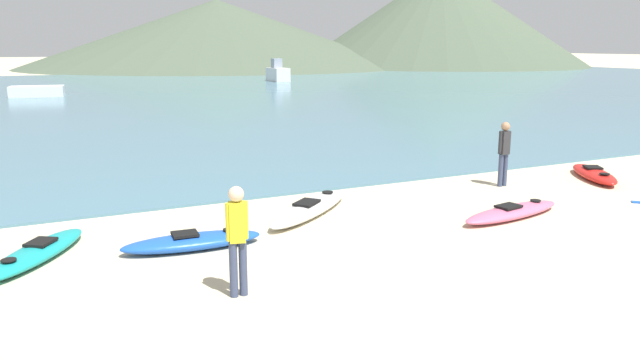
{
  "coord_description": "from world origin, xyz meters",
  "views": [
    {
      "loc": [
        -7.47,
        -3.93,
        3.82
      ],
      "look_at": [
        -0.72,
        9.66,
        0.5
      ],
      "focal_mm": 35.0,
      "sensor_mm": 36.0,
      "label": 1
    }
  ],
  "objects_px": {
    "kayak_on_sand_4": "(192,241)",
    "person_near_waterline": "(504,150)",
    "kayak_on_sand_3": "(512,212)",
    "moored_boat_0": "(278,73)",
    "kayak_on_sand_1": "(37,252)",
    "kayak_on_sand_2": "(310,208)",
    "person_near_foreground": "(237,234)",
    "moored_boat_2": "(37,91)",
    "kayak_on_sand_0": "(594,174)"
  },
  "relations": [
    {
      "from": "kayak_on_sand_2",
      "to": "kayak_on_sand_3",
      "type": "xyz_separation_m",
      "value": [
        3.94,
        -2.29,
        -0.02
      ]
    },
    {
      "from": "kayak_on_sand_4",
      "to": "moored_boat_0",
      "type": "bearing_deg",
      "value": 65.62
    },
    {
      "from": "kayak_on_sand_1",
      "to": "kayak_on_sand_2",
      "type": "distance_m",
      "value": 5.79
    },
    {
      "from": "person_near_waterline",
      "to": "moored_boat_2",
      "type": "relative_size",
      "value": 0.45
    },
    {
      "from": "kayak_on_sand_4",
      "to": "person_near_waterline",
      "type": "xyz_separation_m",
      "value": [
        9.04,
        1.5,
        0.87
      ]
    },
    {
      "from": "moored_boat_0",
      "to": "kayak_on_sand_2",
      "type": "bearing_deg",
      "value": -111.8
    },
    {
      "from": "moored_boat_0",
      "to": "person_near_waterline",
      "type": "bearing_deg",
      "value": -105.42
    },
    {
      "from": "kayak_on_sand_3",
      "to": "moored_boat_0",
      "type": "bearing_deg",
      "value": 73.18
    },
    {
      "from": "moored_boat_2",
      "to": "kayak_on_sand_3",
      "type": "bearing_deg",
      "value": -78.68
    },
    {
      "from": "kayak_on_sand_0",
      "to": "kayak_on_sand_3",
      "type": "relative_size",
      "value": 0.88
    },
    {
      "from": "kayak_on_sand_2",
      "to": "kayak_on_sand_3",
      "type": "distance_m",
      "value": 4.56
    },
    {
      "from": "kayak_on_sand_2",
      "to": "person_near_foreground",
      "type": "height_order",
      "value": "person_near_foreground"
    },
    {
      "from": "moored_boat_2",
      "to": "kayak_on_sand_2",
      "type": "bearing_deg",
      "value": -83.84
    },
    {
      "from": "kayak_on_sand_0",
      "to": "moored_boat_2",
      "type": "relative_size",
      "value": 0.7
    },
    {
      "from": "person_near_foreground",
      "to": "moored_boat_2",
      "type": "xyz_separation_m",
      "value": [
        -1.04,
        41.56,
        -0.56
      ]
    },
    {
      "from": "kayak_on_sand_1",
      "to": "moored_boat_0",
      "type": "height_order",
      "value": "moored_boat_0"
    },
    {
      "from": "kayak_on_sand_0",
      "to": "person_near_foreground",
      "type": "xyz_separation_m",
      "value": [
        -11.99,
        -3.55,
        0.84
      ]
    },
    {
      "from": "kayak_on_sand_2",
      "to": "moored_boat_0",
      "type": "bearing_deg",
      "value": 68.2
    },
    {
      "from": "moored_boat_0",
      "to": "moored_boat_2",
      "type": "relative_size",
      "value": 0.78
    },
    {
      "from": "kayak_on_sand_2",
      "to": "kayak_on_sand_1",
      "type": "bearing_deg",
      "value": -174.23
    },
    {
      "from": "kayak_on_sand_3",
      "to": "kayak_on_sand_2",
      "type": "bearing_deg",
      "value": 149.91
    },
    {
      "from": "kayak_on_sand_3",
      "to": "kayak_on_sand_4",
      "type": "bearing_deg",
      "value": 171.6
    },
    {
      "from": "kayak_on_sand_4",
      "to": "moored_boat_0",
      "type": "xyz_separation_m",
      "value": [
        22.03,
        48.63,
        0.71
      ]
    },
    {
      "from": "kayak_on_sand_0",
      "to": "kayak_on_sand_3",
      "type": "xyz_separation_m",
      "value": [
        -5.02,
        -2.05,
        -0.02
      ]
    },
    {
      "from": "kayak_on_sand_0",
      "to": "moored_boat_0",
      "type": "distance_m",
      "value": 48.66
    },
    {
      "from": "kayak_on_sand_0",
      "to": "moored_boat_2",
      "type": "distance_m",
      "value": 40.18
    },
    {
      "from": "kayak_on_sand_3",
      "to": "moored_boat_2",
      "type": "bearing_deg",
      "value": 101.32
    },
    {
      "from": "kayak_on_sand_0",
      "to": "kayak_on_sand_2",
      "type": "bearing_deg",
      "value": 178.47
    },
    {
      "from": "kayak_on_sand_0",
      "to": "person_near_waterline",
      "type": "height_order",
      "value": "person_near_waterline"
    },
    {
      "from": "kayak_on_sand_2",
      "to": "kayak_on_sand_4",
      "type": "bearing_deg",
      "value": -157.94
    },
    {
      "from": "kayak_on_sand_4",
      "to": "moored_boat_0",
      "type": "height_order",
      "value": "moored_boat_0"
    },
    {
      "from": "moored_boat_0",
      "to": "moored_boat_2",
      "type": "xyz_separation_m",
      "value": [
        -23.03,
        -9.61,
        -0.42
      ]
    },
    {
      "from": "kayak_on_sand_2",
      "to": "moored_boat_2",
      "type": "distance_m",
      "value": 37.99
    },
    {
      "from": "kayak_on_sand_0",
      "to": "kayak_on_sand_1",
      "type": "distance_m",
      "value": 14.72
    },
    {
      "from": "kayak_on_sand_2",
      "to": "kayak_on_sand_0",
      "type": "bearing_deg",
      "value": -1.53
    },
    {
      "from": "kayak_on_sand_0",
      "to": "person_near_waterline",
      "type": "bearing_deg",
      "value": 170.74
    },
    {
      "from": "kayak_on_sand_0",
      "to": "kayak_on_sand_4",
      "type": "relative_size",
      "value": 1.01
    },
    {
      "from": "kayak_on_sand_1",
      "to": "kayak_on_sand_2",
      "type": "bearing_deg",
      "value": 5.77
    },
    {
      "from": "kayak_on_sand_2",
      "to": "kayak_on_sand_3",
      "type": "bearing_deg",
      "value": -30.09
    },
    {
      "from": "kayak_on_sand_1",
      "to": "kayak_on_sand_3",
      "type": "distance_m",
      "value": 9.85
    },
    {
      "from": "kayak_on_sand_1",
      "to": "moored_boat_2",
      "type": "height_order",
      "value": "moored_boat_2"
    },
    {
      "from": "kayak_on_sand_0",
      "to": "kayak_on_sand_1",
      "type": "height_order",
      "value": "kayak_on_sand_0"
    },
    {
      "from": "moored_boat_0",
      "to": "kayak_on_sand_0",
      "type": "bearing_deg",
      "value": -101.85
    },
    {
      "from": "kayak_on_sand_4",
      "to": "person_near_foreground",
      "type": "height_order",
      "value": "person_near_foreground"
    },
    {
      "from": "kayak_on_sand_0",
      "to": "person_near_foreground",
      "type": "bearing_deg",
      "value": -163.52
    },
    {
      "from": "kayak_on_sand_3",
      "to": "moored_boat_2",
      "type": "relative_size",
      "value": 0.79
    },
    {
      "from": "kayak_on_sand_0",
      "to": "kayak_on_sand_3",
      "type": "distance_m",
      "value": 5.42
    },
    {
      "from": "kayak_on_sand_1",
      "to": "kayak_on_sand_3",
      "type": "bearing_deg",
      "value": -9.96
    },
    {
      "from": "kayak_on_sand_4",
      "to": "person_near_waterline",
      "type": "distance_m",
      "value": 9.2
    },
    {
      "from": "person_near_foreground",
      "to": "person_near_waterline",
      "type": "xyz_separation_m",
      "value": [
        8.99,
        4.04,
        0.01
      ]
    }
  ]
}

